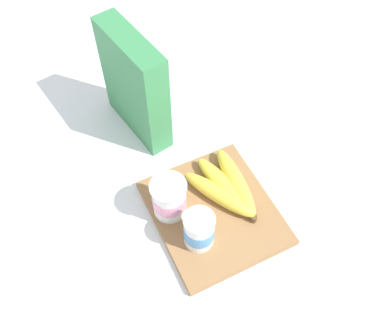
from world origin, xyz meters
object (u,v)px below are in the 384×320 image
object	(u,v)px
cutting_board	(214,212)
yogurt_cup_front	(199,230)
cereal_box	(135,85)
banana_bunch	(227,187)
yogurt_cup_back	(169,198)

from	to	relation	value
cutting_board	yogurt_cup_front	size ratio (longest dim) A/B	3.11
cereal_box	banana_bunch	bearing A→B (deg)	-171.89
banana_bunch	cereal_box	bearing A→B (deg)	18.39
cutting_board	cereal_box	size ratio (longest dim) A/B	1.05
cereal_box	banana_bunch	xyz separation A→B (m)	(-0.28, -0.09, -0.10)
cutting_board	banana_bunch	world-z (taller)	banana_bunch
cereal_box	yogurt_cup_back	world-z (taller)	cereal_box
yogurt_cup_front	banana_bunch	xyz separation A→B (m)	(0.08, -0.11, -0.03)
banana_bunch	yogurt_cup_back	bearing A→B (deg)	83.83
cutting_board	banana_bunch	xyz separation A→B (m)	(0.03, -0.05, 0.03)
cutting_board	cereal_box	world-z (taller)	cereal_box
cutting_board	cereal_box	xyz separation A→B (m)	(0.31, 0.05, 0.13)
yogurt_cup_front	cutting_board	bearing A→B (deg)	-52.05
cereal_box	yogurt_cup_front	distance (m)	0.36
yogurt_cup_back	cutting_board	bearing A→B (deg)	-117.24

